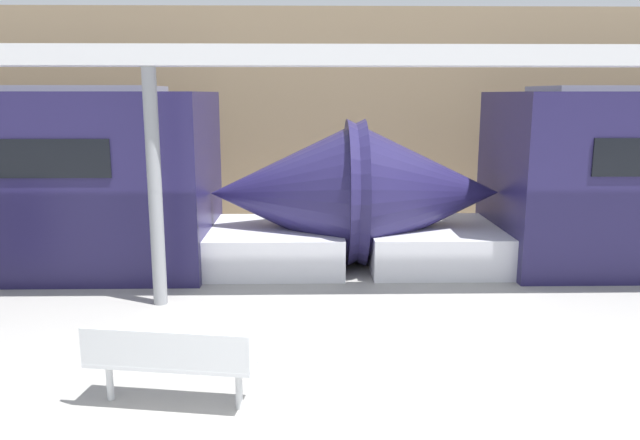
% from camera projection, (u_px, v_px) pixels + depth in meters
% --- Properties ---
extents(station_wall, '(56.00, 0.20, 5.00)m').
position_uv_depth(station_wall, '(295.00, 119.00, 14.51)').
color(station_wall, '#9E8460').
rests_on(station_wall, ground_plane).
extents(bench_near, '(1.73, 0.69, 0.85)m').
position_uv_depth(bench_near, '(169.00, 359.00, 6.09)').
color(bench_near, silver).
rests_on(bench_near, ground_plane).
extents(support_column_near, '(0.20, 0.20, 3.44)m').
position_uv_depth(support_column_near, '(155.00, 189.00, 8.94)').
color(support_column_near, gray).
rests_on(support_column_near, ground_plane).
extents(canopy_beam, '(28.00, 0.60, 0.28)m').
position_uv_depth(canopy_beam, '(148.00, 56.00, 8.57)').
color(canopy_beam, silver).
rests_on(canopy_beam, support_column_near).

